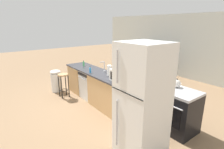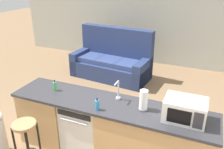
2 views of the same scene
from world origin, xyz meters
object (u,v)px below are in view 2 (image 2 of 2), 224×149
object	(u,v)px
dishwasher	(85,125)
soap_bottle	(97,105)
dish_soap_bottle	(55,86)
bar_stool	(26,136)
microwave	(185,110)
couch	(113,62)
paper_towel_roll	(144,100)

from	to	relation	value
dishwasher	soap_bottle	size ratio (longest dim) A/B	4.77
dish_soap_bottle	bar_stool	world-z (taller)	dish_soap_bottle
microwave	dish_soap_bottle	distance (m)	1.94
dishwasher	couch	size ratio (longest dim) A/B	0.40
bar_stool	couch	xyz separation A→B (m)	(-0.16, 3.45, -0.14)
microwave	couch	bearing A→B (deg)	127.41
microwave	dish_soap_bottle	size ratio (longest dim) A/B	2.84
paper_towel_roll	dish_soap_bottle	size ratio (longest dim) A/B	1.60
microwave	soap_bottle	distance (m)	1.11
paper_towel_roll	soap_bottle	world-z (taller)	paper_towel_roll
paper_towel_roll	bar_stool	world-z (taller)	paper_towel_roll
paper_towel_roll	dish_soap_bottle	world-z (taller)	paper_towel_roll
paper_towel_roll	bar_stool	distance (m)	1.67
microwave	dishwasher	bearing A→B (deg)	179.95
microwave	dish_soap_bottle	bearing A→B (deg)	178.92
dish_soap_bottle	bar_stool	distance (m)	0.83
dishwasher	paper_towel_roll	size ratio (longest dim) A/B	2.98
dishwasher	dish_soap_bottle	size ratio (longest dim) A/B	4.77
couch	soap_bottle	bearing A→B (deg)	-70.92
dish_soap_bottle	soap_bottle	bearing A→B (deg)	-16.34
bar_stool	dish_soap_bottle	bearing A→B (deg)	88.08
paper_towel_roll	couch	world-z (taller)	couch
dishwasher	dish_soap_bottle	world-z (taller)	dish_soap_bottle
paper_towel_roll	couch	size ratio (longest dim) A/B	0.14
bar_stool	soap_bottle	bearing A→B (deg)	27.73
dishwasher	microwave	distance (m)	1.55
soap_bottle	couch	world-z (taller)	couch
microwave	dish_soap_bottle	world-z (taller)	microwave
paper_towel_roll	microwave	bearing A→B (deg)	-3.66
bar_stool	couch	distance (m)	3.45
microwave	bar_stool	size ratio (longest dim) A/B	0.68
dishwasher	bar_stool	size ratio (longest dim) A/B	1.14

